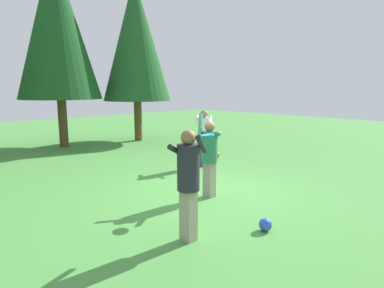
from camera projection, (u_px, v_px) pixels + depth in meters
ground_plane at (216, 193)px, 7.41m from camera, size 40.00×40.00×0.00m
person_thrower at (210, 153)px, 7.00m from camera, size 0.67×0.67×1.80m
person_catcher at (188, 176)px, 4.96m from camera, size 0.74×0.71×1.72m
person_bystander at (204, 133)px, 9.75m from camera, size 0.74×0.74×1.67m
frisbee at (208, 135)px, 6.42m from camera, size 0.38×0.38×0.05m
ball_orange at (217, 155)px, 11.06m from camera, size 0.21×0.21×0.21m
ball_blue at (265, 225)px, 5.44m from camera, size 0.22×0.22×0.22m
tree_right at (136, 40)px, 13.97m from camera, size 2.88×2.88×6.87m
tree_center at (56, 25)px, 12.33m from camera, size 3.08×3.08×7.36m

